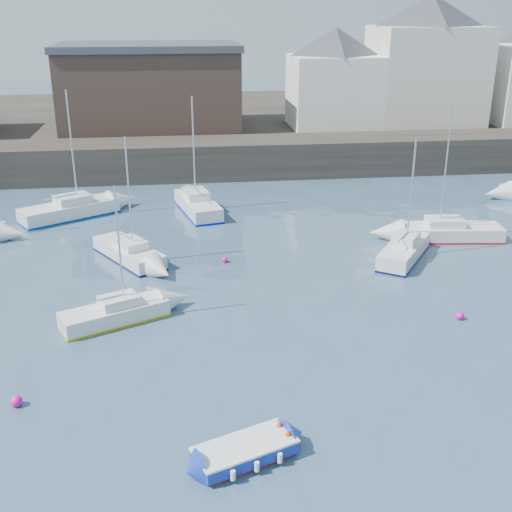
{
  "coord_description": "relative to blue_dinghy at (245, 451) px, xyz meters",
  "views": [
    {
      "loc": [
        -3.81,
        -18.7,
        13.66
      ],
      "look_at": [
        0.0,
        12.0,
        1.5
      ],
      "focal_mm": 45.0,
      "sensor_mm": 36.0,
      "label": 1
    }
  ],
  "objects": [
    {
      "name": "bldg_east_d",
      "position": [
        13.1,
        43.5,
        7.01
      ],
      "size": [
        11.14,
        11.14,
        8.95
      ],
      "color": "white",
      "rests_on": "land_strip"
    },
    {
      "name": "quay_wall",
      "position": [
        2.1,
        37.0,
        1.15
      ],
      "size": [
        90.0,
        5.0,
        3.0
      ],
      "primitive_type": "cube",
      "color": "#28231E",
      "rests_on": "ground"
    },
    {
      "name": "land_strip",
      "position": [
        2.1,
        55.0,
        1.05
      ],
      "size": [
        90.0,
        32.0,
        2.8
      ],
      "primitive_type": "cube",
      "color": "#28231E",
      "rests_on": "ground"
    },
    {
      "name": "bldg_east_a",
      "position": [
        22.1,
        44.0,
        8.46
      ],
      "size": [
        13.36,
        13.36,
        11.8
      ],
      "color": "beige",
      "rests_on": "land_strip"
    },
    {
      "name": "sailboat_d",
      "position": [
        14.8,
        19.18,
        0.15
      ],
      "size": [
        6.64,
        2.78,
        8.22
      ],
      "color": "silver",
      "rests_on": "ground"
    },
    {
      "name": "sailboat_b",
      "position": [
        -4.72,
        18.13,
        0.12
      ],
      "size": [
        4.46,
        5.66,
        7.16
      ],
      "color": "silver",
      "rests_on": "ground"
    },
    {
      "name": "sailboat_a",
      "position": [
        -4.88,
        10.33,
        0.1
      ],
      "size": [
        5.13,
        3.5,
        6.4
      ],
      "color": "silver",
      "rests_on": "ground"
    },
    {
      "name": "buoy_near",
      "position": [
        -7.95,
        4.0,
        -0.35
      ],
      "size": [
        0.44,
        0.44,
        0.44
      ],
      "primitive_type": "sphere",
      "color": "#F90FA0",
      "rests_on": "ground"
    },
    {
      "name": "warehouse",
      "position": [
        -3.9,
        45.0,
        6.27
      ],
      "size": [
        16.4,
        10.4,
        7.6
      ],
      "color": "#3D2D26",
      "rests_on": "land_strip"
    },
    {
      "name": "buoy_mid",
      "position": [
        10.99,
        8.63,
        -0.35
      ],
      "size": [
        0.39,
        0.39,
        0.39
      ],
      "primitive_type": "sphere",
      "color": "#F90FA0",
      "rests_on": "ground"
    },
    {
      "name": "sailboat_h",
      "position": [
        -9.22,
        26.58,
        0.21
      ],
      "size": [
        6.76,
        5.28,
        8.54
      ],
      "color": "silver",
      "rests_on": "ground"
    },
    {
      "name": "sailboat_f",
      "position": [
        -0.47,
        26.66,
        0.21
      ],
      "size": [
        3.3,
        6.41,
        7.97
      ],
      "color": "silver",
      "rests_on": "ground"
    },
    {
      "name": "buoy_far",
      "position": [
        0.69,
        17.04,
        -0.35
      ],
      "size": [
        0.34,
        0.34,
        0.34
      ],
      "primitive_type": "sphere",
      "color": "#F90FA0",
      "rests_on": "ground"
    },
    {
      "name": "sailboat_c",
      "position": [
        10.91,
        16.25,
        0.18
      ],
      "size": [
        4.39,
        5.3,
        6.95
      ],
      "color": "silver",
      "rests_on": "ground"
    },
    {
      "name": "blue_dinghy",
      "position": [
        0.0,
        0.0,
        0.0
      ],
      "size": [
        3.59,
        2.53,
        0.63
      ],
      "color": "maroon",
      "rests_on": "ground"
    },
    {
      "name": "water",
      "position": [
        2.1,
        2.0,
        -0.35
      ],
      "size": [
        220.0,
        220.0,
        0.0
      ],
      "primitive_type": "plane",
      "color": "#2D4760",
      "rests_on": "ground"
    }
  ]
}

